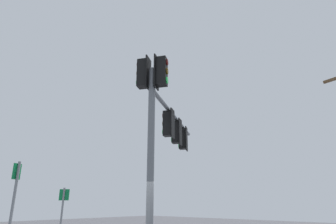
% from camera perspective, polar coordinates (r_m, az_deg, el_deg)
% --- Properties ---
extents(signal_mast_assembly, '(5.66, 3.30, 6.24)m').
position_cam_1_polar(signal_mast_assembly, '(9.67, -0.50, -2.52)').
color(signal_mast_assembly, slate).
rests_on(signal_mast_assembly, ground).
extents(route_sign_primary, '(0.24, 0.16, 2.96)m').
position_cam_1_polar(route_sign_primary, '(8.17, -28.90, -17.25)').
color(route_sign_primary, slate).
rests_on(route_sign_primary, ground).
extents(route_sign_secondary, '(0.26, 0.29, 2.48)m').
position_cam_1_polar(route_sign_secondary, '(11.28, -20.54, -18.86)').
color(route_sign_secondary, slate).
rests_on(route_sign_secondary, ground).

